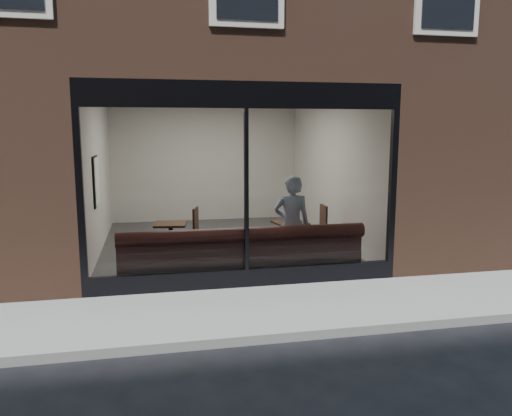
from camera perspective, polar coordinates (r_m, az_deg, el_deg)
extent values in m
plane|color=black|center=(6.18, 2.57, -14.80)|extent=(120.00, 120.00, 0.00)
cube|color=gray|center=(7.08, 0.53, -11.55)|extent=(40.00, 2.00, 0.01)
cube|color=gray|center=(6.11, 2.69, -14.47)|extent=(40.00, 0.10, 0.12)
cube|color=brown|center=(13.70, -21.64, 4.70)|extent=(2.50, 12.00, 3.20)
cube|color=brown|center=(14.46, 9.22, 5.42)|extent=(2.50, 12.00, 3.20)
cube|color=brown|center=(16.56, -6.89, 5.93)|extent=(5.00, 6.00, 3.20)
plane|color=#2D2D30|center=(10.85, -3.98, -4.13)|extent=(6.00, 6.00, 0.00)
plane|color=white|center=(10.59, -4.18, 12.81)|extent=(6.00, 6.00, 0.00)
plane|color=beige|center=(13.57, -5.79, 5.25)|extent=(5.00, 0.00, 5.00)
plane|color=beige|center=(10.57, -17.61, 3.78)|extent=(0.00, 6.00, 6.00)
plane|color=beige|center=(11.21, 8.67, 4.39)|extent=(0.00, 6.00, 6.00)
cube|color=black|center=(8.01, -1.09, -7.98)|extent=(5.00, 0.10, 0.30)
cube|color=black|center=(7.67, -1.15, 12.82)|extent=(5.00, 0.10, 0.40)
cube|color=black|center=(7.71, -1.12, 2.01)|extent=(0.06, 0.10, 2.50)
plane|color=white|center=(7.68, -1.08, 1.98)|extent=(4.80, 0.00, 4.80)
cube|color=#3B1615|center=(8.36, -1.60, -6.70)|extent=(4.00, 0.55, 0.45)
imported|color=#A0B4D1|center=(8.67, 4.10, -1.89)|extent=(0.68, 0.51, 1.71)
cube|color=#311D13|center=(9.41, -9.75, -1.82)|extent=(0.65, 0.65, 0.04)
cube|color=#311D13|center=(9.41, 3.93, -1.71)|extent=(0.66, 0.66, 0.04)
cube|color=#311D13|center=(10.11, -7.93, -3.91)|extent=(0.54, 0.54, 0.04)
cube|color=#311D13|center=(10.35, 6.66, -3.58)|extent=(0.44, 0.44, 0.04)
cube|color=white|center=(9.91, -17.74, 2.92)|extent=(0.02, 0.67, 0.90)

